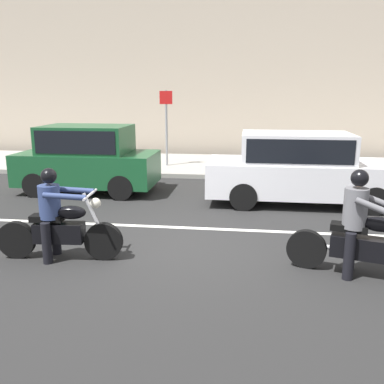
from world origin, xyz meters
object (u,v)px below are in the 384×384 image
motorcycle_with_rider_denim_blue (58,222)px  parked_hatchback_forest_green (87,158)px  parked_sedan_white (301,168)px  street_sign_post (166,120)px  motorcycle_with_rider_gray (361,234)px

motorcycle_with_rider_denim_blue → parked_hatchback_forest_green: 4.81m
motorcycle_with_rider_denim_blue → parked_sedan_white: bearing=43.9°
street_sign_post → parked_sedan_white: bearing=-45.5°
motorcycle_with_rider_gray → parked_sedan_white: parked_sedan_white is taller
motorcycle_with_rider_gray → parked_hatchback_forest_green: (-5.96, 4.67, 0.28)m
motorcycle_with_rider_gray → parked_sedan_white: (-0.39, 4.17, 0.23)m
parked_sedan_white → parked_hatchback_forest_green: parked_hatchback_forest_green is taller
parked_sedan_white → motorcycle_with_rider_gray: bearing=-84.7°
parked_hatchback_forest_green → motorcycle_with_rider_denim_blue: bearing=-74.6°
parked_hatchback_forest_green → parked_sedan_white: bearing=-5.2°
parked_sedan_white → street_sign_post: 5.91m
parked_sedan_white → street_sign_post: bearing=134.5°
motorcycle_with_rider_gray → street_sign_post: 9.53m
motorcycle_with_rider_denim_blue → motorcycle_with_rider_gray: bearing=-0.5°
motorcycle_with_rider_denim_blue → street_sign_post: (0.19, 8.30, 1.08)m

